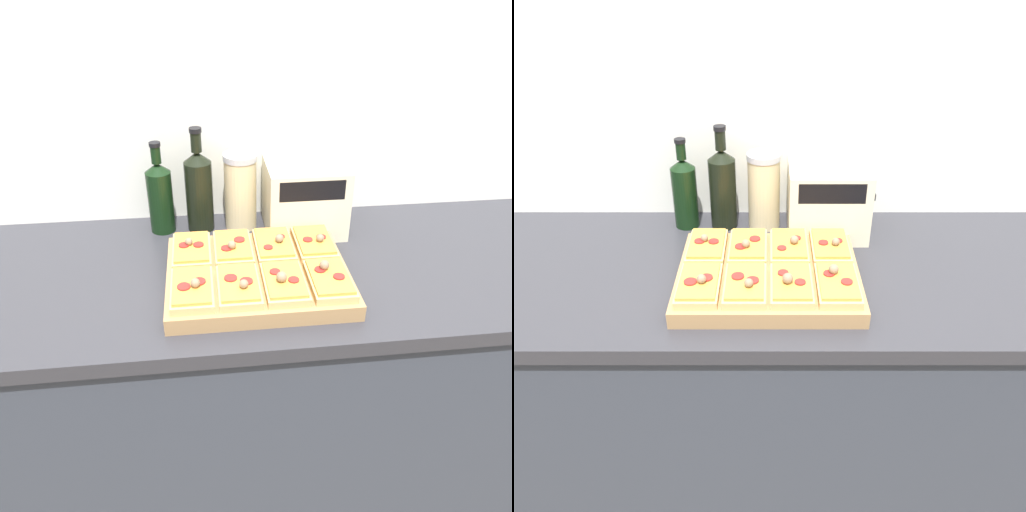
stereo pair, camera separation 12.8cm
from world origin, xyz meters
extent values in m
cube|color=silver|center=(0.00, 0.68, 1.25)|extent=(6.00, 0.06, 2.50)
cube|color=#333842|center=(0.00, 0.32, 0.44)|extent=(2.60, 0.64, 0.89)
cube|color=#2D2D33|center=(0.00, 0.32, 0.91)|extent=(2.63, 0.67, 0.04)
cube|color=#A37A4C|center=(-0.07, 0.24, 0.95)|extent=(0.46, 0.37, 0.04)
cube|color=tan|center=(-0.23, 0.33, 0.98)|extent=(0.10, 0.17, 0.02)
cube|color=orange|center=(-0.23, 0.33, 0.99)|extent=(0.09, 0.15, 0.01)
cylinder|color=maroon|center=(-0.25, 0.33, 1.00)|extent=(0.03, 0.03, 0.00)
cylinder|color=maroon|center=(-0.21, 0.33, 1.00)|extent=(0.03, 0.03, 0.00)
sphere|color=#7F6B51|center=(-0.24, 0.34, 1.01)|extent=(0.02, 0.02, 0.02)
cube|color=tan|center=(-0.12, 0.33, 0.98)|extent=(0.10, 0.17, 0.02)
cube|color=orange|center=(-0.12, 0.33, 0.99)|extent=(0.09, 0.15, 0.01)
cylinder|color=maroon|center=(-0.14, 0.31, 1.00)|extent=(0.03, 0.03, 0.00)
cylinder|color=maroon|center=(-0.10, 0.35, 1.00)|extent=(0.03, 0.03, 0.00)
sphere|color=#7F6B51|center=(-0.13, 0.31, 1.01)|extent=(0.02, 0.02, 0.02)
cube|color=tan|center=(-0.01, 0.33, 0.98)|extent=(0.10, 0.17, 0.02)
cube|color=orange|center=(-0.01, 0.33, 0.99)|extent=(0.09, 0.15, 0.01)
cylinder|color=maroon|center=(-0.03, 0.30, 1.00)|extent=(0.02, 0.02, 0.00)
cylinder|color=maroon|center=(0.01, 0.35, 1.00)|extent=(0.02, 0.02, 0.00)
sphere|color=#7F6B51|center=(0.00, 0.32, 1.01)|extent=(0.02, 0.02, 0.02)
cube|color=tan|center=(0.10, 0.33, 0.98)|extent=(0.10, 0.17, 0.02)
cube|color=orange|center=(0.10, 0.33, 0.99)|extent=(0.09, 0.15, 0.01)
cylinder|color=maroon|center=(0.08, 0.33, 1.00)|extent=(0.03, 0.03, 0.00)
cylinder|color=maroon|center=(0.12, 0.34, 1.00)|extent=(0.03, 0.03, 0.00)
sphere|color=#7F6B51|center=(0.11, 0.32, 1.01)|extent=(0.02, 0.02, 0.02)
cube|color=tan|center=(-0.23, 0.16, 0.98)|extent=(0.10, 0.17, 0.02)
cube|color=orange|center=(-0.23, 0.16, 0.99)|extent=(0.09, 0.15, 0.01)
cylinder|color=maroon|center=(-0.25, 0.14, 1.00)|extent=(0.03, 0.03, 0.00)
cylinder|color=maroon|center=(-0.22, 0.16, 1.00)|extent=(0.03, 0.03, 0.00)
sphere|color=#7F6B51|center=(-0.22, 0.14, 1.01)|extent=(0.02, 0.02, 0.02)
cube|color=tan|center=(-0.12, 0.16, 0.98)|extent=(0.10, 0.17, 0.02)
cube|color=orange|center=(-0.12, 0.16, 0.99)|extent=(0.09, 0.15, 0.01)
cylinder|color=maroon|center=(-0.14, 0.17, 1.00)|extent=(0.03, 0.03, 0.00)
cylinder|color=maroon|center=(-0.11, 0.15, 1.00)|extent=(0.03, 0.03, 0.00)
sphere|color=#7F6B51|center=(-0.11, 0.13, 1.01)|extent=(0.02, 0.02, 0.02)
cube|color=tan|center=(-0.01, 0.16, 0.98)|extent=(0.10, 0.17, 0.02)
cube|color=orange|center=(-0.01, 0.16, 0.99)|extent=(0.09, 0.15, 0.01)
cylinder|color=maroon|center=(-0.03, 0.18, 1.00)|extent=(0.03, 0.03, 0.00)
cylinder|color=maroon|center=(0.01, 0.14, 1.00)|extent=(0.03, 0.03, 0.00)
sphere|color=#7F6B51|center=(-0.02, 0.14, 1.01)|extent=(0.03, 0.03, 0.03)
cube|color=tan|center=(0.10, 0.16, 0.98)|extent=(0.10, 0.17, 0.02)
cube|color=orange|center=(0.10, 0.16, 0.99)|extent=(0.09, 0.15, 0.01)
cylinder|color=maroon|center=(0.08, 0.18, 1.00)|extent=(0.03, 0.03, 0.00)
cylinder|color=maroon|center=(0.12, 0.14, 1.00)|extent=(0.03, 0.03, 0.00)
sphere|color=#7F6B51|center=(0.09, 0.18, 1.01)|extent=(0.02, 0.02, 0.02)
cylinder|color=black|center=(-0.32, 0.56, 1.02)|extent=(0.07, 0.07, 0.19)
cone|color=black|center=(-0.32, 0.56, 1.13)|extent=(0.07, 0.07, 0.03)
cylinder|color=black|center=(-0.32, 0.56, 1.17)|extent=(0.03, 0.03, 0.05)
cylinder|color=black|center=(-0.32, 0.56, 1.20)|extent=(0.03, 0.03, 0.01)
cylinder|color=black|center=(-0.21, 0.56, 1.04)|extent=(0.08, 0.08, 0.21)
cone|color=black|center=(-0.21, 0.56, 1.16)|extent=(0.08, 0.08, 0.03)
cylinder|color=black|center=(-0.21, 0.56, 1.20)|extent=(0.03, 0.03, 0.06)
cylinder|color=black|center=(-0.21, 0.56, 1.24)|extent=(0.04, 0.04, 0.01)
cylinder|color=beige|center=(-0.08, 0.56, 1.04)|extent=(0.10, 0.10, 0.21)
cylinder|color=#B2B2B7|center=(-0.08, 0.56, 1.15)|extent=(0.10, 0.10, 0.02)
cube|color=beige|center=(0.11, 0.52, 1.03)|extent=(0.23, 0.20, 0.21)
cube|color=black|center=(0.11, 0.42, 1.10)|extent=(0.19, 0.01, 0.06)
cube|color=black|center=(0.23, 0.52, 1.04)|extent=(0.02, 0.02, 0.02)
camera|label=1|loc=(-0.19, -0.81, 1.67)|focal=35.00mm
camera|label=2|loc=(-0.06, -0.82, 1.67)|focal=35.00mm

